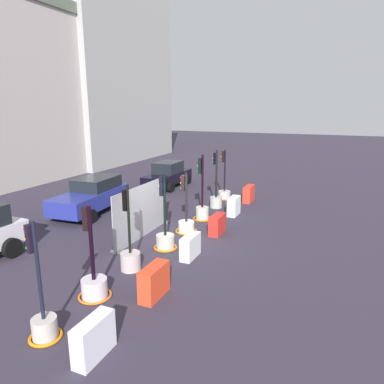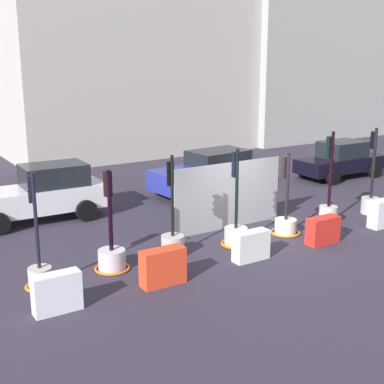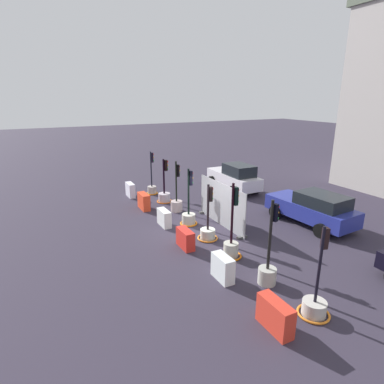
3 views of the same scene
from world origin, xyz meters
The scene contains 18 objects.
ground_plane centered at (0.00, 0.00, 0.00)m, with size 120.00×120.00×0.00m, color #302A39.
traffic_light_0 centered at (-6.70, 0.18, 0.46)m, with size 0.75×0.75×2.82m.
traffic_light_1 centered at (-4.79, 0.29, 0.44)m, with size 0.93×0.93×2.65m.
traffic_light_2 centered at (-2.96, 0.28, 0.49)m, with size 0.64×0.64×2.84m.
traffic_light_3 centered at (-0.96, 0.05, 0.42)m, with size 0.88×0.88×2.86m.
traffic_light_4 centered at (0.98, 0.05, 0.40)m, with size 0.93×0.93×2.55m.
traffic_light_5 centered at (2.84, 0.06, 0.53)m, with size 0.89×0.89×3.06m.
traffic_light_6 centered at (4.99, 0.12, 0.57)m, with size 0.62×0.62×3.02m.
traffic_light_7 centered at (6.91, 0.27, 0.39)m, with size 0.96×0.96×2.82m.
construction_barrier_0 centered at (-6.76, -1.26, 0.44)m, with size 1.04×0.38×0.88m.
construction_barrier_1 centered at (-4.13, -1.24, 0.45)m, with size 1.11×0.43×0.91m.
construction_barrier_2 centered at (-1.33, -1.13, 0.41)m, with size 1.04×0.39×0.81m.
construction_barrier_3 centered at (1.29, -1.22, 0.40)m, with size 1.04×0.43×0.80m.
construction_barrier_4 centered at (4.09, -1.12, 0.45)m, with size 0.97×0.42×0.90m.
construction_barrier_5 centered at (6.85, -1.17, 0.44)m, with size 1.15×0.42×0.88m.
car_blue_estate centered at (1.83, 5.57, 0.86)m, with size 4.68×2.43×1.69m.
car_white_van centered at (-5.00, 5.54, 0.91)m, with size 4.63×2.12×1.86m.
site_fence_panel centered at (-0.18, 1.46, 1.03)m, with size 4.04×0.50×2.14m.
Camera 3 is at (12.31, -6.49, 6.17)m, focal length 29.53 mm.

